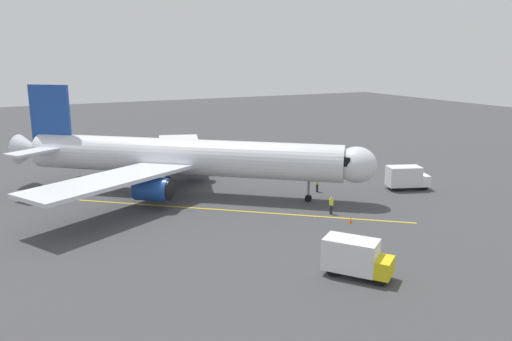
% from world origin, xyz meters
% --- Properties ---
extents(ground_plane, '(220.00, 220.00, 0.00)m').
position_xyz_m(ground_plane, '(0.00, 0.00, 0.00)').
color(ground_plane, '#424244').
extents(apron_lead_in_line, '(31.15, 25.47, 0.01)m').
position_xyz_m(apron_lead_in_line, '(1.98, 5.84, 0.01)').
color(apron_lead_in_line, yellow).
rests_on(apron_lead_in_line, ground).
extents(airplane, '(33.94, 32.04, 11.50)m').
position_xyz_m(airplane, '(2.20, -0.34, 4.00)').
color(airplane, silver).
rests_on(airplane, ground).
extents(ground_crew_marshaller, '(0.43, 0.47, 1.71)m').
position_xyz_m(ground_crew_marshaller, '(-11.36, 5.65, 0.89)').
color(ground_crew_marshaller, '#23232D').
rests_on(ground_crew_marshaller, ground).
extents(ground_crew_wing_walker, '(0.47, 0.44, 1.71)m').
position_xyz_m(ground_crew_wing_walker, '(-8.19, 12.84, 0.89)').
color(ground_crew_wing_walker, '#23232D').
rests_on(ground_crew_wing_walker, ground).
extents(box_truck_near_nose, '(4.32, 4.85, 2.62)m').
position_xyz_m(box_truck_near_nose, '(-1.79, 24.94, 1.39)').
color(box_truck_near_nose, yellow).
rests_on(box_truck_near_nose, ground).
extents(belt_loader_portside, '(4.73, 2.10, 2.32)m').
position_xyz_m(belt_loader_portside, '(-1.72, -14.13, 0.71)').
color(belt_loader_portside, '#9E9EA3').
rests_on(belt_loader_portside, ground).
extents(box_truck_starboard_side, '(4.99, 3.42, 2.62)m').
position_xyz_m(box_truck_starboard_side, '(-20.92, 9.22, 1.39)').
color(box_truck_starboard_side, white).
rests_on(box_truck_starboard_side, ground).
extents(safety_cone_nose_left, '(0.32, 0.32, 0.55)m').
position_xyz_m(safety_cone_nose_left, '(-8.25, 15.78, 0.28)').
color(safety_cone_nose_left, '#F2590F').
rests_on(safety_cone_nose_left, ground).
extents(safety_cone_nose_right, '(0.32, 0.32, 0.55)m').
position_xyz_m(safety_cone_nose_right, '(-21.10, -0.43, 0.28)').
color(safety_cone_nose_right, '#F2590F').
rests_on(safety_cone_nose_right, ground).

